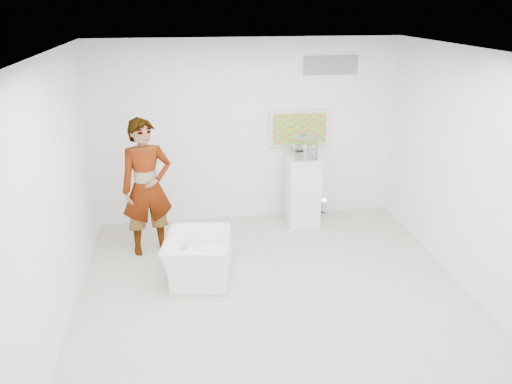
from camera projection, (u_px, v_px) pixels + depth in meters
room at (276, 184)px, 5.88m from camera, size 5.01×5.01×3.00m
tv at (299, 128)px, 8.24m from camera, size 1.00×0.08×0.60m
logo_decal at (331, 65)px, 7.98m from camera, size 0.90×0.02×0.30m
person at (147, 188)px, 7.16m from camera, size 0.83×0.65×2.02m
armchair at (197, 258)px, 6.66m from camera, size 0.99×1.08×0.62m
pedestal at (303, 191)px, 8.24m from camera, size 0.58×0.58×1.15m
floor_uplight at (324, 207)px, 8.71m from camera, size 0.21×0.21×0.30m
vitrine at (305, 147)px, 7.97m from camera, size 0.39×0.39×0.35m
console at (305, 150)px, 7.99m from camera, size 0.09×0.18×0.24m
wii_remote at (158, 129)px, 7.09m from camera, size 0.04×0.14×0.03m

